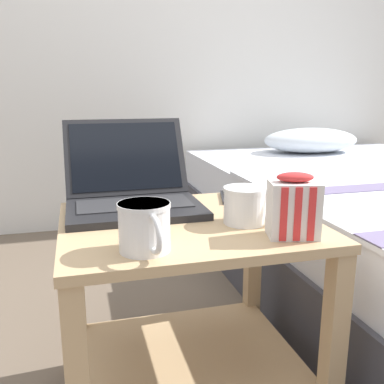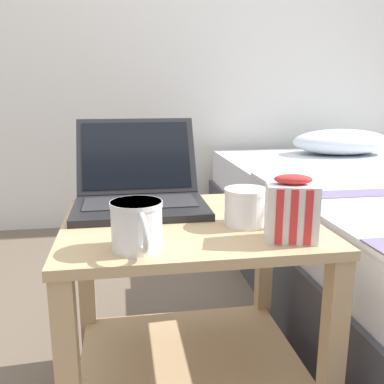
% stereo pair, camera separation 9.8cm
% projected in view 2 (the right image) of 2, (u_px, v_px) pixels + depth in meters
% --- Properties ---
extents(back_wall, '(8.00, 0.05, 2.50)m').
position_uv_depth(back_wall, '(144.00, 12.00, 2.42)').
color(back_wall, silver).
rests_on(back_wall, ground_plane).
extents(bedside_table, '(0.60, 0.51, 0.51)m').
position_uv_depth(bedside_table, '(190.00, 289.00, 1.08)').
color(bedside_table, tan).
rests_on(bedside_table, ground_plane).
extents(laptop, '(0.34, 0.36, 0.22)m').
position_uv_depth(laptop, '(139.00, 189.00, 1.16)').
color(laptop, black).
rests_on(laptop, bedside_table).
extents(mug_front_left, '(0.10, 0.15, 0.10)m').
position_uv_depth(mug_front_left, '(137.00, 223.00, 0.84)').
color(mug_front_left, white).
rests_on(mug_front_left, bedside_table).
extents(mug_front_right, '(0.13, 0.10, 0.09)m').
position_uv_depth(mug_front_right, '(247.00, 205.00, 0.99)').
color(mug_front_right, white).
rests_on(mug_front_right, bedside_table).
extents(snack_bag, '(0.12, 0.10, 0.14)m').
position_uv_depth(snack_bag, '(291.00, 210.00, 0.89)').
color(snack_bag, silver).
rests_on(snack_bag, bedside_table).
extents(cell_phone, '(0.11, 0.15, 0.01)m').
position_uv_depth(cell_phone, '(244.00, 198.00, 1.23)').
color(cell_phone, black).
rests_on(cell_phone, bedside_table).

